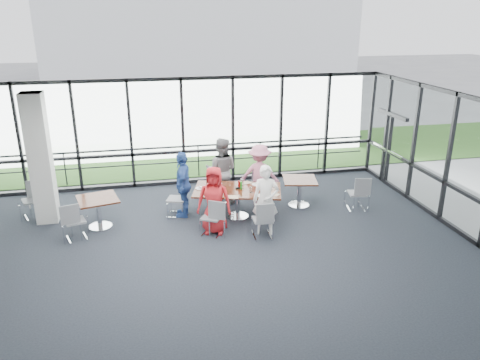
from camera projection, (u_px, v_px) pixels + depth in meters
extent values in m
cube|color=#1D222A|center=(209.00, 265.00, 9.68)|extent=(12.00, 10.00, 0.02)
cube|color=white|center=(205.00, 111.00, 8.59)|extent=(12.00, 10.00, 0.04)
cube|color=white|center=(183.00, 132.00, 13.74)|extent=(12.00, 0.10, 3.20)
cube|color=white|center=(477.00, 172.00, 10.30)|extent=(0.10, 10.00, 3.20)
cube|color=black|center=(389.00, 150.00, 13.94)|extent=(0.12, 1.60, 2.10)
cube|color=silver|center=(40.00, 159.00, 11.19)|extent=(0.50, 0.50, 3.20)
cube|color=gray|center=(173.00, 142.00, 18.89)|extent=(80.00, 70.00, 0.02)
cube|color=#305B1D|center=(177.00, 155.00, 17.04)|extent=(80.00, 5.00, 0.01)
cube|color=white|center=(200.00, 37.00, 38.90)|extent=(24.00, 10.00, 6.00)
cylinder|color=#2D2D33|center=(182.00, 162.00, 14.66)|extent=(12.00, 0.06, 0.06)
cube|color=#3A1408|center=(238.00, 190.00, 11.69)|extent=(2.39, 1.72, 0.04)
cylinder|color=silver|center=(238.00, 204.00, 11.82)|extent=(0.12, 0.12, 0.71)
cylinder|color=silver|center=(238.00, 216.00, 11.93)|extent=(0.56, 0.56, 0.03)
cube|color=#3A1408|center=(97.00, 199.00, 11.12)|extent=(1.09, 1.09, 0.04)
cylinder|color=silver|center=(99.00, 214.00, 11.24)|extent=(0.12, 0.12, 0.71)
cube|color=#3A1408|center=(300.00, 180.00, 12.38)|extent=(1.03, 1.03, 0.04)
cylinder|color=silver|center=(299.00, 193.00, 12.51)|extent=(0.12, 0.12, 0.71)
imported|color=red|center=(214.00, 200.00, 10.84)|extent=(0.91, 0.72, 1.62)
imported|color=white|center=(266.00, 200.00, 10.78)|extent=(0.71, 0.60, 1.66)
imported|color=slate|center=(221.00, 170.00, 12.60)|extent=(1.00, 0.80, 1.80)
imported|color=pink|center=(259.00, 175.00, 12.49)|extent=(1.19, 0.86, 1.66)
imported|color=#2F53A1|center=(183.00, 184.00, 11.73)|extent=(0.71, 1.08, 1.70)
cylinder|color=white|center=(213.00, 195.00, 11.30)|extent=(0.28, 0.28, 0.01)
cylinder|color=white|center=(262.00, 196.00, 11.25)|extent=(0.24, 0.24, 0.01)
cylinder|color=white|center=(217.00, 184.00, 12.03)|extent=(0.27, 0.27, 0.01)
cylinder|color=white|center=(257.00, 184.00, 11.99)|extent=(0.27, 0.27, 0.01)
cylinder|color=white|center=(200.00, 188.00, 11.72)|extent=(0.25, 0.25, 0.01)
cylinder|color=white|center=(224.00, 189.00, 11.47)|extent=(0.07, 0.07, 0.15)
cylinder|color=white|center=(251.00, 190.00, 11.46)|extent=(0.07, 0.07, 0.13)
cylinder|color=white|center=(242.00, 182.00, 11.95)|extent=(0.08, 0.08, 0.15)
cylinder|color=white|center=(205.00, 188.00, 11.57)|extent=(0.07, 0.07, 0.13)
cube|color=silver|center=(232.00, 197.00, 11.19)|extent=(0.37, 0.30, 0.00)
cube|color=silver|center=(273.00, 194.00, 11.35)|extent=(0.34, 0.34, 0.00)
cube|color=silver|center=(245.00, 183.00, 12.12)|extent=(0.35, 0.30, 0.00)
cube|color=black|center=(238.00, 188.00, 11.71)|extent=(0.10, 0.07, 0.04)
cylinder|color=#A20007|center=(239.00, 184.00, 11.76)|extent=(0.06, 0.06, 0.18)
cylinder|color=#147216|center=(241.00, 185.00, 11.65)|extent=(0.05, 0.05, 0.20)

